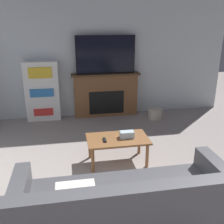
{
  "coord_description": "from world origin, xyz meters",
  "views": [
    {
      "loc": [
        -0.72,
        -1.44,
        2.17
      ],
      "look_at": [
        0.04,
        2.77,
        0.66
      ],
      "focal_mm": 42.0,
      "sensor_mm": 36.0,
      "label": 1
    }
  ],
  "objects_px": {
    "fireplace": "(106,95)",
    "tv": "(106,55)",
    "couch": "(127,213)",
    "coffee_table": "(118,141)",
    "storage_basket": "(155,114)",
    "bookshelf": "(42,91)"
  },
  "relations": [
    {
      "from": "fireplace",
      "to": "storage_basket",
      "type": "relative_size",
      "value": 4.91
    },
    {
      "from": "fireplace",
      "to": "couch",
      "type": "bearing_deg",
      "value": -95.69
    },
    {
      "from": "fireplace",
      "to": "storage_basket",
      "type": "height_order",
      "value": "fireplace"
    },
    {
      "from": "bookshelf",
      "to": "couch",
      "type": "bearing_deg",
      "value": -74.0
    },
    {
      "from": "couch",
      "to": "coffee_table",
      "type": "distance_m",
      "value": 1.54
    },
    {
      "from": "fireplace",
      "to": "bookshelf",
      "type": "xyz_separation_m",
      "value": [
        -1.44,
        -0.02,
        0.15
      ]
    },
    {
      "from": "tv",
      "to": "coffee_table",
      "type": "relative_size",
      "value": 1.39
    },
    {
      "from": "coffee_table",
      "to": "storage_basket",
      "type": "distance_m",
      "value": 2.2
    },
    {
      "from": "coffee_table",
      "to": "storage_basket",
      "type": "bearing_deg",
      "value": 55.08
    },
    {
      "from": "couch",
      "to": "coffee_table",
      "type": "relative_size",
      "value": 2.38
    },
    {
      "from": "couch",
      "to": "bookshelf",
      "type": "height_order",
      "value": "bookshelf"
    },
    {
      "from": "couch",
      "to": "storage_basket",
      "type": "height_order",
      "value": "couch"
    },
    {
      "from": "couch",
      "to": "bookshelf",
      "type": "bearing_deg",
      "value": 106.0
    },
    {
      "from": "couch",
      "to": "coffee_table",
      "type": "bearing_deg",
      "value": 82.14
    },
    {
      "from": "tv",
      "to": "couch",
      "type": "relative_size",
      "value": 0.58
    },
    {
      "from": "fireplace",
      "to": "storage_basket",
      "type": "xyz_separation_m",
      "value": [
        1.09,
        -0.43,
        -0.39
      ]
    },
    {
      "from": "couch",
      "to": "bookshelf",
      "type": "distance_m",
      "value": 3.89
    },
    {
      "from": "bookshelf",
      "to": "storage_basket",
      "type": "relative_size",
      "value": 4.14
    },
    {
      "from": "fireplace",
      "to": "couch",
      "type": "height_order",
      "value": "fireplace"
    },
    {
      "from": "coffee_table",
      "to": "bookshelf",
      "type": "height_order",
      "value": "bookshelf"
    },
    {
      "from": "fireplace",
      "to": "tv",
      "type": "distance_m",
      "value": 0.93
    },
    {
      "from": "fireplace",
      "to": "tv",
      "type": "xyz_separation_m",
      "value": [
        -0.0,
        -0.02,
        0.93
      ]
    }
  ]
}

